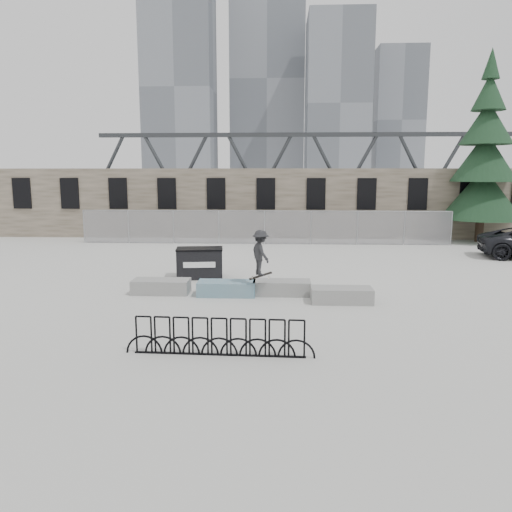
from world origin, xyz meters
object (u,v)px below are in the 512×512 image
Objects in this scene: bike_rack at (219,337)px; planter_center_right at (282,287)px; dumpster at (200,263)px; skateboarder at (261,253)px; planter_center_left at (227,288)px; planter_offset at (342,294)px; spruce_tree at (484,164)px; planter_far_left at (161,286)px.

planter_center_right is at bearing 76.12° from bike_rack.
dumpster is 4.31m from skateboarder.
planter_center_left is 1.01× the size of dumpster.
bike_rack is (0.44, -5.80, 0.17)m from planter_center_left.
spruce_tree is (10.35, 15.29, 4.47)m from planter_offset.
planter_offset is 3.02m from skateboarder.
planter_offset is 0.17× the size of spruce_tree.
planter_center_left is at bearing -173.79° from planter_center_right.
planter_far_left and planter_center_left have the same top height.
planter_center_left is 5.82m from bike_rack.
planter_center_left is (2.35, -0.18, 0.00)m from planter_far_left.
dumpster is at bearing -143.45° from spruce_tree.
planter_center_left is at bearing 168.47° from planter_offset.
spruce_tree is (16.59, 14.31, 4.47)m from planter_far_left.
planter_center_right is at bearing -46.12° from dumpster.
dumpster is at bearing 101.94° from bike_rack.
planter_offset is (6.25, -0.98, 0.00)m from planter_far_left.
planter_center_right is at bearing 6.21° from planter_center_left.
planter_center_right is 1.61m from skateboarder.
dumpster is 8.90m from bike_rack.
bike_rack is (-3.45, -5.01, 0.17)m from planter_offset.
bike_rack is 0.39× the size of spruce_tree.
skateboarder reaches higher than bike_rack.
planter_offset is (1.97, -1.00, 0.00)m from planter_center_right.
planter_offset is at bearing -124.08° from spruce_tree.
dumpster is at bearing 10.87° from skateboarder.
dumpster is 0.17× the size of spruce_tree.
planter_offset is at bearing -11.53° from planter_center_left.
dumpster is at bearing 115.72° from planter_center_left.
planter_center_right is 0.17× the size of spruce_tree.
planter_far_left and planter_offset have the same top height.
spruce_tree reaches higher than planter_center_right.
planter_center_left and planter_offset have the same top height.
dumpster is (-3.33, 2.69, 0.35)m from planter_center_right.
planter_offset is 6.09m from bike_rack.
planter_center_right is 1.01× the size of dumpster.
skateboarder is at bearing -131.20° from spruce_tree.
spruce_tree is at bearing 49.24° from planter_center_right.
skateboarder reaches higher than planter_far_left.
dumpster reaches higher than planter_far_left.
skateboarder reaches higher than planter_offset.
planter_center_right is (4.28, 0.02, 0.00)m from planter_far_left.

